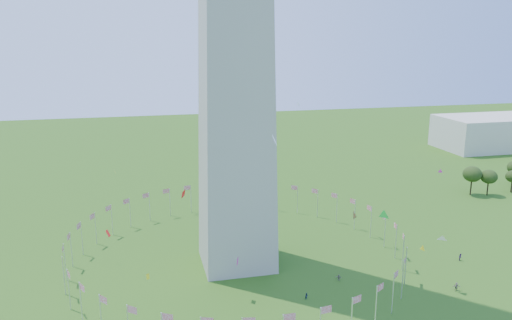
{
  "coord_description": "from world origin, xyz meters",
  "views": [
    {
      "loc": [
        -22.06,
        -62.16,
        54.34
      ],
      "look_at": [
        1.27,
        35.0,
        29.76
      ],
      "focal_mm": 35.0,
      "sensor_mm": 36.0,
      "label": 1
    }
  ],
  "objects": [
    {
      "name": "gov_building_east_a",
      "position": [
        150.0,
        150.0,
        8.0
      ],
      "size": [
        50.0,
        30.0,
        16.0
      ],
      "primitive_type": "cube",
      "color": "beige",
      "rests_on": "ground"
    },
    {
      "name": "kites_aloft",
      "position": [
        19.05,
        24.54,
        21.15
      ],
      "size": [
        99.22,
        72.04,
        34.85
      ],
      "color": "white",
      "rests_on": "ground"
    },
    {
      "name": "flag_ring",
      "position": [
        -0.0,
        50.0,
        4.5
      ],
      "size": [
        80.24,
        80.24,
        9.0
      ],
      "color": "silver",
      "rests_on": "ground"
    }
  ]
}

